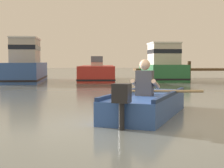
{
  "coord_description": "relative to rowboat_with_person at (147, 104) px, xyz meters",
  "views": [
    {
      "loc": [
        -0.07,
        -6.01,
        1.14
      ],
      "look_at": [
        0.59,
        3.3,
        0.55
      ],
      "focal_mm": 56.51,
      "sensor_mm": 36.0,
      "label": 1
    }
  ],
  "objects": [
    {
      "name": "moored_boat_green",
      "position": [
        3.31,
        13.83,
        0.59
      ],
      "size": [
        2.17,
        4.89,
        2.28
      ],
      "color": "#287042",
      "rests_on": "ground"
    },
    {
      "name": "moored_boat_blue",
      "position": [
        -4.74,
        13.12,
        0.67
      ],
      "size": [
        2.01,
        6.52,
        2.48
      ],
      "color": "#2D519E",
      "rests_on": "ground"
    },
    {
      "name": "moored_boat_red",
      "position": [
        -0.66,
        14.52,
        0.17
      ],
      "size": [
        2.39,
        6.74,
        1.47
      ],
      "color": "#B72D28",
      "rests_on": "ground"
    },
    {
      "name": "ground_plane",
      "position": [
        -1.2,
        -1.36,
        -0.25
      ],
      "size": [
        120.0,
        120.0,
        0.0
      ],
      "primitive_type": "plane",
      "color": "slate"
    },
    {
      "name": "rowboat_with_person",
      "position": [
        0.0,
        0.0,
        0.0
      ],
      "size": [
        2.41,
        3.56,
        1.19
      ],
      "color": "#2D519E",
      "rests_on": "ground"
    }
  ]
}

